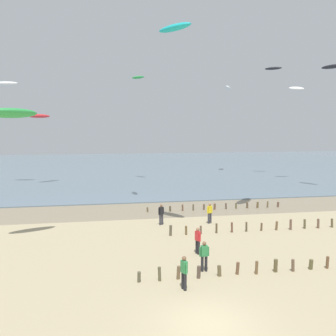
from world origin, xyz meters
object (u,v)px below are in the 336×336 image
(person_mid_beach, at_px, (198,240))
(person_far_down_beach, at_px, (184,272))
(kite_aloft_1, at_px, (273,68))
(person_nearest_camera, at_px, (161,214))
(kite_aloft_7, at_px, (175,28))
(kite_aloft_6, at_px, (138,77))
(kite_aloft_0, at_px, (228,88))
(kite_aloft_3, at_px, (39,116))
(person_trailing_behind, at_px, (210,212))
(kite_aloft_9, at_px, (297,88))
(person_by_waterline, at_px, (204,255))
(kite_aloft_5, at_px, (6,83))
(kite_aloft_2, at_px, (333,67))
(kite_aloft_8, at_px, (9,113))

(person_mid_beach, relative_size, person_far_down_beach, 1.00)
(person_far_down_beach, xyz_separation_m, kite_aloft_1, (22.30, 37.66, 16.08))
(person_nearest_camera, xyz_separation_m, kite_aloft_7, (0.64, -2.35, 14.14))
(person_mid_beach, distance_m, kite_aloft_6, 33.27)
(kite_aloft_0, xyz_separation_m, kite_aloft_3, (-29.11, -8.25, -5.08))
(person_nearest_camera, relative_size, person_trailing_behind, 1.00)
(kite_aloft_7, bearing_deg, person_trailing_behind, -93.83)
(kite_aloft_9, bearing_deg, person_mid_beach, -132.31)
(person_nearest_camera, bearing_deg, person_mid_beach, -80.41)
(kite_aloft_0, relative_size, kite_aloft_3, 0.89)
(person_trailing_behind, distance_m, kite_aloft_3, 29.62)
(kite_aloft_0, bearing_deg, person_nearest_camera, 175.04)
(kite_aloft_9, bearing_deg, kite_aloft_0, 116.63)
(person_by_waterline, relative_size, kite_aloft_1, 0.65)
(person_by_waterline, xyz_separation_m, kite_aloft_9, (21.60, 29.86, 12.48))
(person_nearest_camera, distance_m, kite_aloft_0, 37.16)
(person_far_down_beach, xyz_separation_m, kite_aloft_0, (16.76, 42.72, 13.58))
(person_mid_beach, distance_m, kite_aloft_3, 33.98)
(kite_aloft_7, bearing_deg, kite_aloft_9, -80.16)
(person_far_down_beach, bearing_deg, kite_aloft_5, 115.10)
(kite_aloft_1, height_order, kite_aloft_2, kite_aloft_1)
(kite_aloft_3, height_order, kite_aloft_8, kite_aloft_3)
(kite_aloft_0, bearing_deg, kite_aloft_5, 125.83)
(kite_aloft_1, relative_size, kite_aloft_9, 1.10)
(kite_aloft_9, bearing_deg, kite_aloft_6, 167.79)
(kite_aloft_5, bearing_deg, person_far_down_beach, 122.50)
(kite_aloft_8, height_order, kite_aloft_9, kite_aloft_9)
(kite_aloft_0, bearing_deg, kite_aloft_3, 128.48)
(person_far_down_beach, height_order, kite_aloft_0, kite_aloft_0)
(person_by_waterline, distance_m, kite_aloft_6, 35.80)
(person_mid_beach, height_order, kite_aloft_7, kite_aloft_7)
(kite_aloft_7, bearing_deg, kite_aloft_6, -34.83)
(person_by_waterline, bearing_deg, kite_aloft_9, 54.12)
(kite_aloft_0, bearing_deg, kite_aloft_7, 177.65)
(kite_aloft_1, distance_m, kite_aloft_2, 13.85)
(kite_aloft_3, relative_size, kite_aloft_8, 0.91)
(person_far_down_beach, relative_size, kite_aloft_5, 0.55)
(person_far_down_beach, height_order, person_trailing_behind, same)
(person_mid_beach, height_order, person_by_waterline, same)
(person_trailing_behind, xyz_separation_m, kite_aloft_7, (-3.40, -2.11, 14.14))
(person_mid_beach, distance_m, kite_aloft_7, 14.97)
(kite_aloft_7, bearing_deg, kite_aloft_1, -72.49)
(kite_aloft_5, bearing_deg, kite_aloft_6, -172.32)
(person_by_waterline, xyz_separation_m, kite_aloft_2, (21.80, 21.91, 14.25))
(kite_aloft_0, bearing_deg, person_trailing_behind, -178.56)
(person_nearest_camera, height_order, kite_aloft_9, kite_aloft_9)
(person_by_waterline, bearing_deg, kite_aloft_7, 91.78)
(kite_aloft_5, height_order, kite_aloft_9, kite_aloft_5)
(person_nearest_camera, xyz_separation_m, kite_aloft_6, (0.28, 22.98, 13.91))
(person_nearest_camera, relative_size, kite_aloft_6, 0.74)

